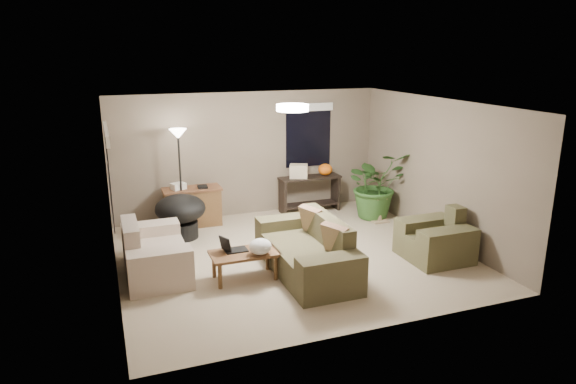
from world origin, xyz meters
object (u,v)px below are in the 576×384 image
object	(u,v)px
main_sofa	(308,253)
coffee_table	(244,256)
floor_lamp	(179,146)
cat_scratching_post	(379,211)
papasan_chair	(181,213)
desk	(193,207)
console_table	(310,191)
armchair	(436,241)
houseplant	(375,192)
loveseat	(153,255)

from	to	relation	value
main_sofa	coffee_table	world-z (taller)	main_sofa
floor_lamp	cat_scratching_post	bearing A→B (deg)	-13.90
papasan_chair	coffee_table	bearing A→B (deg)	-73.59
coffee_table	desk	distance (m)	2.68
main_sofa	floor_lamp	size ratio (longest dim) A/B	1.15
cat_scratching_post	console_table	bearing A→B (deg)	133.29
coffee_table	console_table	size ratio (longest dim) A/B	0.77
papasan_chair	armchair	bearing A→B (deg)	-32.74
armchair	papasan_chair	world-z (taller)	armchair
houseplant	cat_scratching_post	size ratio (longest dim) A/B	2.74
armchair	houseplant	distance (m)	2.26
loveseat	console_table	world-z (taller)	loveseat
cat_scratching_post	coffee_table	bearing A→B (deg)	-153.07
armchair	desk	size ratio (longest dim) A/B	0.91
console_table	cat_scratching_post	size ratio (longest dim) A/B	2.60
papasan_chair	floor_lamp	size ratio (longest dim) A/B	0.61
console_table	houseplant	distance (m)	1.37
main_sofa	desk	distance (m)	3.03
floor_lamp	houseplant	size ratio (longest dim) A/B	1.39
console_table	houseplant	size ratio (longest dim) A/B	0.95
papasan_chair	cat_scratching_post	size ratio (longest dim) A/B	2.33
armchair	coffee_table	distance (m)	3.14
coffee_table	desk	xyz separation A→B (m)	(-0.29, 2.67, 0.02)
loveseat	armchair	distance (m)	4.48
console_table	cat_scratching_post	world-z (taller)	console_table
coffee_table	armchair	bearing A→B (deg)	-6.03
loveseat	cat_scratching_post	xyz separation A→B (m)	(4.46, 0.98, -0.08)
main_sofa	houseplant	world-z (taller)	houseplant
main_sofa	coffee_table	size ratio (longest dim) A/B	2.20
armchair	desk	world-z (taller)	armchair
loveseat	papasan_chair	size ratio (longest dim) A/B	1.37
armchair	houseplant	bearing A→B (deg)	86.16
main_sofa	houseplant	size ratio (longest dim) A/B	1.61
loveseat	desk	size ratio (longest dim) A/B	1.45
loveseat	console_table	distance (m)	4.01
main_sofa	loveseat	world-z (taller)	same
desk	console_table	world-z (taller)	same
floor_lamp	houseplant	distance (m)	3.98
papasan_chair	cat_scratching_post	xyz separation A→B (m)	(3.83, -0.44, -0.25)
main_sofa	cat_scratching_post	distance (m)	2.82
coffee_table	cat_scratching_post	distance (m)	3.61
main_sofa	floor_lamp	world-z (taller)	floor_lamp
houseplant	papasan_chair	bearing A→B (deg)	177.65
armchair	desk	xyz separation A→B (m)	(-3.41, 3.00, 0.08)
main_sofa	papasan_chair	world-z (taller)	main_sofa
main_sofa	console_table	bearing A→B (deg)	67.00
loveseat	houseplant	distance (m)	4.69
armchair	cat_scratching_post	bearing A→B (deg)	87.24
main_sofa	papasan_chair	xyz separation A→B (m)	(-1.59, 2.15, 0.17)
coffee_table	cat_scratching_post	xyz separation A→B (m)	(3.22, 1.63, -0.14)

